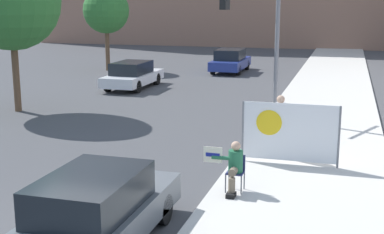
{
  "coord_description": "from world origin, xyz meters",
  "views": [
    {
      "loc": [
        4.87,
        -8.74,
        4.5
      ],
      "look_at": [
        0.77,
        5.31,
        1.32
      ],
      "focal_mm": 50.0,
      "sensor_mm": 36.0,
      "label": 1
    }
  ],
  "objects_px": {
    "jogger_on_sidewalk": "(280,125)",
    "protest_banner": "(289,132)",
    "seated_protester": "(234,165)",
    "traffic_light_pole": "(256,25)",
    "car_on_road_midblock": "(230,61)",
    "car_on_road_nearest": "(133,75)",
    "street_tree_midblock": "(106,11)",
    "parked_car_curbside": "(95,212)",
    "street_tree_near_curb": "(11,1)"
  },
  "relations": [
    {
      "from": "traffic_light_pole",
      "to": "parked_car_curbside",
      "type": "height_order",
      "value": "traffic_light_pole"
    },
    {
      "from": "parked_car_curbside",
      "to": "street_tree_midblock",
      "type": "height_order",
      "value": "street_tree_midblock"
    },
    {
      "from": "seated_protester",
      "to": "jogger_on_sidewalk",
      "type": "bearing_deg",
      "value": 77.31
    },
    {
      "from": "street_tree_near_curb",
      "to": "street_tree_midblock",
      "type": "xyz_separation_m",
      "value": [
        -2.18,
        13.46,
        -0.59
      ]
    },
    {
      "from": "jogger_on_sidewalk",
      "to": "car_on_road_nearest",
      "type": "xyz_separation_m",
      "value": [
        -9.1,
        11.03,
        -0.33
      ]
    },
    {
      "from": "seated_protester",
      "to": "jogger_on_sidewalk",
      "type": "height_order",
      "value": "jogger_on_sidewalk"
    },
    {
      "from": "street_tree_near_curb",
      "to": "street_tree_midblock",
      "type": "distance_m",
      "value": 13.65
    },
    {
      "from": "jogger_on_sidewalk",
      "to": "parked_car_curbside",
      "type": "distance_m",
      "value": 7.14
    },
    {
      "from": "car_on_road_nearest",
      "to": "seated_protester",
      "type": "bearing_deg",
      "value": -59.38
    },
    {
      "from": "car_on_road_nearest",
      "to": "street_tree_midblock",
      "type": "bearing_deg",
      "value": 124.49
    },
    {
      "from": "car_on_road_nearest",
      "to": "street_tree_midblock",
      "type": "xyz_separation_m",
      "value": [
        -4.46,
        6.49,
        3.2
      ]
    },
    {
      "from": "street_tree_midblock",
      "to": "jogger_on_sidewalk",
      "type": "bearing_deg",
      "value": -52.26
    },
    {
      "from": "car_on_road_midblock",
      "to": "street_tree_near_curb",
      "type": "bearing_deg",
      "value": -111.48
    },
    {
      "from": "protest_banner",
      "to": "car_on_road_nearest",
      "type": "relative_size",
      "value": 0.57
    },
    {
      "from": "traffic_light_pole",
      "to": "car_on_road_nearest",
      "type": "relative_size",
      "value": 1.12
    },
    {
      "from": "street_tree_near_curb",
      "to": "traffic_light_pole",
      "type": "bearing_deg",
      "value": 7.95
    },
    {
      "from": "car_on_road_nearest",
      "to": "car_on_road_midblock",
      "type": "xyz_separation_m",
      "value": [
        3.56,
        7.86,
        0.04
      ]
    },
    {
      "from": "traffic_light_pole",
      "to": "car_on_road_midblock",
      "type": "relative_size",
      "value": 1.12
    },
    {
      "from": "street_tree_near_curb",
      "to": "parked_car_curbside",
      "type": "bearing_deg",
      "value": -50.39
    },
    {
      "from": "jogger_on_sidewalk",
      "to": "traffic_light_pole",
      "type": "bearing_deg",
      "value": -49.91
    },
    {
      "from": "seated_protester",
      "to": "car_on_road_nearest",
      "type": "xyz_separation_m",
      "value": [
        -8.45,
        14.28,
        -0.06
      ]
    },
    {
      "from": "seated_protester",
      "to": "car_on_road_nearest",
      "type": "bearing_deg",
      "value": 119.21
    },
    {
      "from": "jogger_on_sidewalk",
      "to": "protest_banner",
      "type": "xyz_separation_m",
      "value": [
        0.34,
        -0.69,
        -0.02
      ]
    },
    {
      "from": "street_tree_midblock",
      "to": "protest_banner",
      "type": "bearing_deg",
      "value": -52.65
    },
    {
      "from": "car_on_road_midblock",
      "to": "street_tree_midblock",
      "type": "relative_size",
      "value": 0.86
    },
    {
      "from": "jogger_on_sidewalk",
      "to": "car_on_road_midblock",
      "type": "bearing_deg",
      "value": -50.81
    },
    {
      "from": "protest_banner",
      "to": "seated_protester",
      "type": "bearing_deg",
      "value": -111.11
    },
    {
      "from": "seated_protester",
      "to": "traffic_light_pole",
      "type": "xyz_separation_m",
      "value": [
        -1.03,
        8.67,
        2.86
      ]
    },
    {
      "from": "seated_protester",
      "to": "car_on_road_midblock",
      "type": "height_order",
      "value": "car_on_road_midblock"
    },
    {
      "from": "traffic_light_pole",
      "to": "car_on_road_nearest",
      "type": "height_order",
      "value": "traffic_light_pole"
    },
    {
      "from": "street_tree_midblock",
      "to": "seated_protester",
      "type": "bearing_deg",
      "value": -58.14
    },
    {
      "from": "car_on_road_midblock",
      "to": "traffic_light_pole",
      "type": "bearing_deg",
      "value": -74.01
    },
    {
      "from": "car_on_road_midblock",
      "to": "seated_protester",
      "type": "bearing_deg",
      "value": -77.54
    },
    {
      "from": "traffic_light_pole",
      "to": "parked_car_curbside",
      "type": "bearing_deg",
      "value": -93.84
    },
    {
      "from": "jogger_on_sidewalk",
      "to": "car_on_road_midblock",
      "type": "distance_m",
      "value": 19.69
    },
    {
      "from": "car_on_road_nearest",
      "to": "street_tree_near_curb",
      "type": "height_order",
      "value": "street_tree_near_curb"
    },
    {
      "from": "protest_banner",
      "to": "traffic_light_pole",
      "type": "height_order",
      "value": "traffic_light_pole"
    },
    {
      "from": "seated_protester",
      "to": "protest_banner",
      "type": "distance_m",
      "value": 2.75
    },
    {
      "from": "jogger_on_sidewalk",
      "to": "seated_protester",
      "type": "bearing_deg",
      "value": 101.55
    },
    {
      "from": "parked_car_curbside",
      "to": "street_tree_near_curb",
      "type": "xyz_separation_m",
      "value": [
        -8.89,
        10.74,
        3.76
      ]
    },
    {
      "from": "jogger_on_sidewalk",
      "to": "street_tree_near_curb",
      "type": "height_order",
      "value": "street_tree_near_curb"
    },
    {
      "from": "car_on_road_midblock",
      "to": "street_tree_midblock",
      "type": "xyz_separation_m",
      "value": [
        -8.02,
        -1.38,
        3.17
      ]
    },
    {
      "from": "seated_protester",
      "to": "jogger_on_sidewalk",
      "type": "xyz_separation_m",
      "value": [
        0.65,
        3.25,
        0.27
      ]
    },
    {
      "from": "seated_protester",
      "to": "protest_banner",
      "type": "bearing_deg",
      "value": 67.48
    },
    {
      "from": "traffic_light_pole",
      "to": "street_tree_near_curb",
      "type": "distance_m",
      "value": 9.83
    },
    {
      "from": "parked_car_curbside",
      "to": "street_tree_midblock",
      "type": "xyz_separation_m",
      "value": [
        -11.07,
        24.19,
        3.17
      ]
    },
    {
      "from": "jogger_on_sidewalk",
      "to": "street_tree_midblock",
      "type": "height_order",
      "value": "street_tree_midblock"
    },
    {
      "from": "protest_banner",
      "to": "street_tree_near_curb",
      "type": "distance_m",
      "value": 13.11
    },
    {
      "from": "parked_car_curbside",
      "to": "street_tree_midblock",
      "type": "relative_size",
      "value": 0.84
    },
    {
      "from": "seated_protester",
      "to": "parked_car_curbside",
      "type": "xyz_separation_m",
      "value": [
        -1.84,
        -3.43,
        -0.03
      ]
    }
  ]
}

